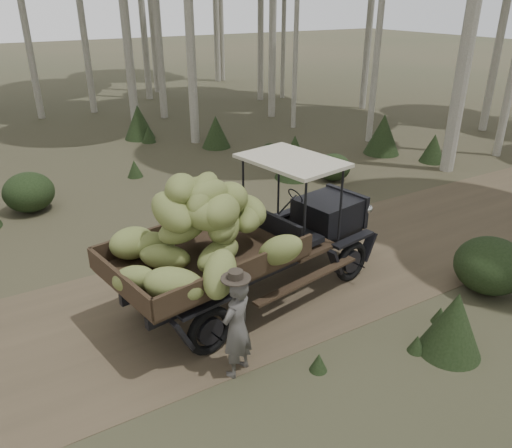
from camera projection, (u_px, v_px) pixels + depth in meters
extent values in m
plane|color=#473D2B|center=(131.00, 326.00, 8.39)|extent=(120.00, 120.00, 0.00)
cube|color=brown|center=(131.00, 325.00, 8.39)|extent=(70.00, 4.00, 0.01)
cube|color=black|center=(327.00, 213.00, 10.01)|extent=(1.24, 1.20, 0.59)
cube|color=black|center=(346.00, 206.00, 10.36)|extent=(0.29, 1.08, 0.67)
cube|color=black|center=(272.00, 229.00, 9.07)|extent=(0.35, 1.50, 0.59)
cube|color=#38281C|center=(204.00, 260.00, 8.22)|extent=(3.31, 2.44, 0.09)
cube|color=#38281C|center=(172.00, 231.00, 8.81)|extent=(2.98, 0.59, 0.34)
cube|color=#38281C|center=(241.00, 273.00, 7.48)|extent=(2.98, 0.59, 0.34)
cube|color=#38281C|center=(119.00, 282.00, 7.25)|extent=(0.40, 1.92, 0.34)
cube|color=beige|center=(292.00, 160.00, 8.84)|extent=(1.54, 2.02, 0.06)
cube|color=black|center=(242.00, 253.00, 9.35)|extent=(4.90, 0.97, 0.19)
cube|color=black|center=(271.00, 269.00, 8.78)|extent=(4.90, 0.97, 0.19)
torus|color=black|center=(289.00, 232.00, 10.76)|extent=(0.83, 0.29, 0.82)
torus|color=black|center=(351.00, 261.00, 9.57)|extent=(0.83, 0.29, 0.82)
torus|color=black|center=(152.00, 285.00, 8.78)|extent=(0.83, 0.29, 0.82)
torus|color=black|center=(210.00, 331.00, 7.59)|extent=(0.83, 0.29, 0.82)
sphere|color=beige|center=(332.00, 196.00, 10.73)|extent=(0.19, 0.19, 0.19)
sphere|color=beige|center=(368.00, 209.00, 10.06)|extent=(0.19, 0.19, 0.19)
ellipsoid|color=olive|center=(134.00, 279.00, 7.23)|extent=(0.84, 0.90, 0.63)
ellipsoid|color=olive|center=(248.00, 211.00, 8.47)|extent=(0.58, 0.89, 0.56)
ellipsoid|color=olive|center=(220.00, 212.00, 7.65)|extent=(1.07, 1.03, 0.68)
ellipsoid|color=olive|center=(208.00, 194.00, 7.65)|extent=(0.92, 0.70, 0.52)
ellipsoid|color=olive|center=(218.00, 255.00, 7.88)|extent=(1.02, 0.77, 0.50)
ellipsoid|color=olive|center=(222.00, 227.00, 7.83)|extent=(0.86, 0.89, 0.50)
ellipsoid|color=olive|center=(196.00, 197.00, 8.12)|extent=(0.91, 0.83, 0.54)
ellipsoid|color=olive|center=(202.00, 192.00, 7.73)|extent=(0.84, 0.76, 0.53)
ellipsoid|color=olive|center=(175.00, 286.00, 7.04)|extent=(1.15, 0.81, 0.81)
ellipsoid|color=olive|center=(223.00, 223.00, 8.03)|extent=(0.96, 1.13, 0.78)
ellipsoid|color=olive|center=(172.00, 212.00, 7.51)|extent=(0.69, 1.04, 0.76)
ellipsoid|color=olive|center=(181.00, 190.00, 7.61)|extent=(0.85, 0.99, 0.60)
ellipsoid|color=olive|center=(153.00, 246.00, 8.14)|extent=(0.93, 0.55, 0.69)
ellipsoid|color=olive|center=(249.00, 217.00, 8.33)|extent=(0.94, 0.97, 0.46)
ellipsoid|color=olive|center=(208.00, 216.00, 7.52)|extent=(0.98, 0.80, 0.61)
ellipsoid|color=olive|center=(189.00, 190.00, 7.75)|extent=(0.82, 0.45, 0.64)
ellipsoid|color=olive|center=(165.00, 257.00, 7.81)|extent=(0.90, 0.86, 0.43)
ellipsoid|color=olive|center=(182.00, 229.00, 7.72)|extent=(0.88, 0.49, 0.58)
ellipsoid|color=olive|center=(229.00, 198.00, 8.01)|extent=(0.83, 0.95, 0.72)
ellipsoid|color=olive|center=(203.00, 194.00, 7.61)|extent=(1.03, 1.01, 0.75)
ellipsoid|color=olive|center=(132.00, 243.00, 8.05)|extent=(0.83, 0.59, 0.57)
ellipsoid|color=olive|center=(188.00, 217.00, 8.38)|extent=(0.98, 1.06, 0.79)
ellipsoid|color=olive|center=(220.00, 274.00, 7.11)|extent=(0.97, 1.02, 0.81)
ellipsoid|color=olive|center=(280.00, 250.00, 7.82)|extent=(0.94, 0.94, 0.75)
imported|color=#4E4B48|center=(237.00, 328.00, 7.04)|extent=(0.68, 0.58, 1.57)
cylinder|color=#322A23|center=(236.00, 279.00, 6.71)|extent=(0.56, 0.56, 0.02)
cylinder|color=#322A23|center=(236.00, 275.00, 6.68)|extent=(0.28, 0.28, 0.13)
cone|color=#233319|center=(383.00, 134.00, 17.21)|extent=(1.24, 1.24, 1.37)
ellipsoid|color=#233319|center=(334.00, 167.00, 14.81)|extent=(0.99, 0.99, 0.80)
cone|color=#233319|center=(135.00, 169.00, 15.14)|extent=(0.47, 0.47, 0.53)
cone|color=#233319|center=(139.00, 122.00, 19.03)|extent=(1.16, 1.16, 1.29)
ellipsoid|color=#233319|center=(270.00, 150.00, 17.10)|extent=(0.55, 0.55, 0.44)
cone|color=#233319|center=(216.00, 132.00, 17.98)|extent=(1.03, 1.03, 1.15)
ellipsoid|color=#233319|center=(29.00, 192.00, 12.64)|extent=(1.25, 1.25, 1.00)
cone|color=#233319|center=(271.00, 151.00, 16.80)|extent=(0.50, 0.50, 0.55)
ellipsoid|color=#233319|center=(490.00, 265.00, 9.18)|extent=(1.29, 1.29, 1.04)
cone|color=#233319|center=(294.00, 157.00, 14.89)|extent=(1.18, 1.18, 1.31)
cone|color=#233319|center=(148.00, 135.00, 18.68)|extent=(0.54, 0.54, 0.60)
cone|color=#233319|center=(454.00, 323.00, 7.57)|extent=(0.96, 0.96, 1.06)
cone|color=#233319|center=(434.00, 148.00, 16.43)|extent=(0.84, 0.84, 0.93)
cone|color=#233319|center=(440.00, 315.00, 8.42)|extent=(0.27, 0.27, 0.30)
cone|color=#233319|center=(319.00, 362.00, 7.34)|extent=(0.27, 0.27, 0.30)
cone|color=#233319|center=(417.00, 343.00, 7.73)|extent=(0.27, 0.27, 0.30)
cone|color=#233319|center=(302.00, 200.00, 13.13)|extent=(0.27, 0.27, 0.30)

